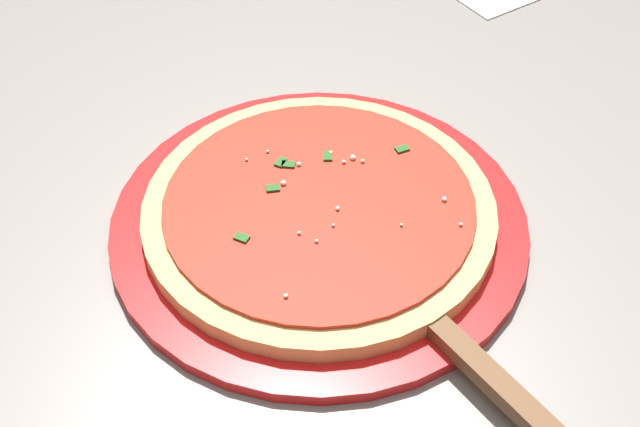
% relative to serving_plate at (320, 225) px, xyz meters
% --- Properties ---
extents(restaurant_table, '(1.11, 0.91, 0.75)m').
position_rel_serving_plate_xyz_m(restaurant_table, '(-0.00, 0.01, -0.13)').
color(restaurant_table, black).
rests_on(restaurant_table, ground_plane).
extents(serving_plate, '(0.36, 0.36, 0.01)m').
position_rel_serving_plate_xyz_m(serving_plate, '(0.00, 0.00, 0.00)').
color(serving_plate, red).
rests_on(serving_plate, restaurant_table).
extents(pizza, '(0.31, 0.31, 0.02)m').
position_rel_serving_plate_xyz_m(pizza, '(-0.00, 0.00, 0.02)').
color(pizza, '#DBB26B').
rests_on(pizza, serving_plate).
extents(pizza_server, '(0.22, 0.13, 0.01)m').
position_rel_serving_plate_xyz_m(pizza_server, '(0.15, 0.07, 0.01)').
color(pizza_server, silver).
rests_on(pizza_server, serving_plate).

